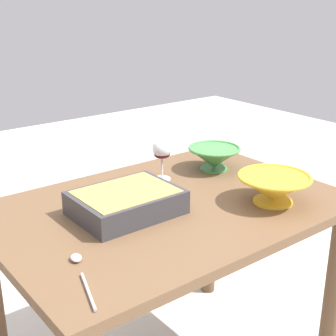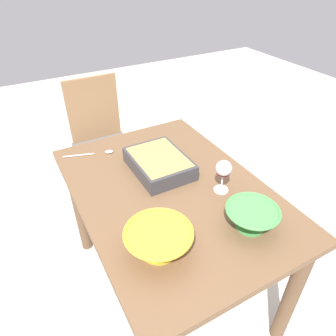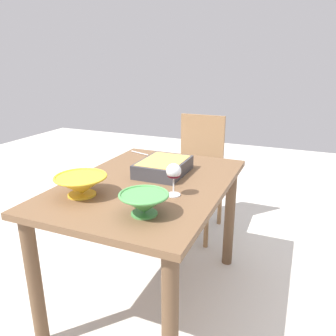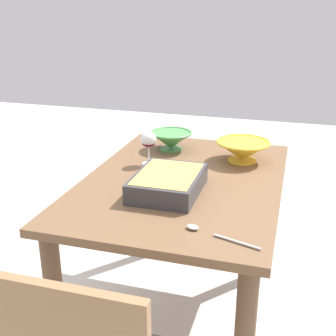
# 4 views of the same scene
# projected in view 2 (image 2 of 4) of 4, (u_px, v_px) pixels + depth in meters

# --- Properties ---
(ground_plane) EXTENTS (8.00, 8.00, 0.00)m
(ground_plane) POSITION_uv_depth(u_px,v_px,m) (170.00, 284.00, 1.86)
(ground_plane) COLOR beige
(dining_table) EXTENTS (1.18, 0.82, 0.74)m
(dining_table) POSITION_uv_depth(u_px,v_px,m) (170.00, 208.00, 1.50)
(dining_table) COLOR brown
(dining_table) RESTS_ON ground_plane
(chair) EXTENTS (0.44, 0.39, 0.94)m
(chair) POSITION_uv_depth(u_px,v_px,m) (102.00, 141.00, 2.23)
(chair) COLOR #595959
(chair) RESTS_ON ground_plane
(wine_glass) EXTENTS (0.07, 0.07, 0.16)m
(wine_glass) POSITION_uv_depth(u_px,v_px,m) (223.00, 170.00, 1.35)
(wine_glass) COLOR white
(wine_glass) RESTS_ON dining_table
(casserole_dish) EXTENTS (0.33, 0.25, 0.08)m
(casserole_dish) POSITION_uv_depth(u_px,v_px,m) (159.00, 163.00, 1.52)
(casserole_dish) COLOR #38383D
(casserole_dish) RESTS_ON dining_table
(mixing_bowl) EXTENTS (0.25, 0.25, 0.10)m
(mixing_bowl) POSITION_uv_depth(u_px,v_px,m) (159.00, 240.00, 1.10)
(mixing_bowl) COLOR yellow
(mixing_bowl) RESTS_ON dining_table
(small_bowl) EXTENTS (0.21, 0.21, 0.10)m
(small_bowl) POSITION_uv_depth(u_px,v_px,m) (252.00, 217.00, 1.20)
(small_bowl) COLOR #4C994C
(small_bowl) RESTS_ON dining_table
(serving_spoon) EXTENTS (0.10, 0.26, 0.01)m
(serving_spoon) POSITION_uv_depth(u_px,v_px,m) (98.00, 153.00, 1.66)
(serving_spoon) COLOR silver
(serving_spoon) RESTS_ON dining_table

